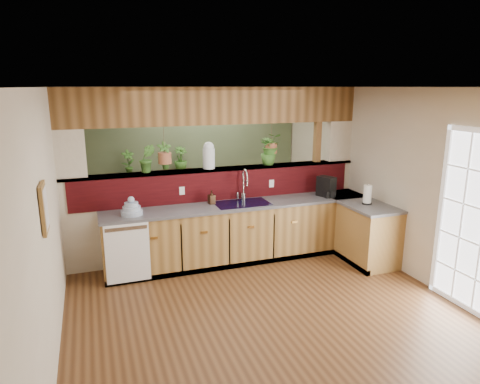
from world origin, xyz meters
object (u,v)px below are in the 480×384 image
object	(u,v)px
soap_dispenser	(212,197)
coffee_maker	(327,187)
dish_stack	(132,209)
glass_jar	(209,155)
paper_towel	(367,195)
faucet	(244,183)
shelving_console	(158,198)

from	to	relation	value
soap_dispenser	coffee_maker	bearing A→B (deg)	-5.51
coffee_maker	dish_stack	bearing A→B (deg)	158.37
dish_stack	glass_jar	distance (m)	1.43
coffee_maker	soap_dispenser	bearing A→B (deg)	152.86
dish_stack	paper_towel	xyz separation A→B (m)	(3.37, -0.60, 0.06)
soap_dispenser	glass_jar	size ratio (longest dim) A/B	0.50
dish_stack	coffee_maker	distance (m)	3.03
faucet	shelving_console	size ratio (longest dim) A/B	0.32
dish_stack	coffee_maker	bearing A→B (deg)	-0.00
faucet	shelving_console	world-z (taller)	faucet
paper_towel	faucet	bearing A→B (deg)	153.99
coffee_maker	glass_jar	size ratio (longest dim) A/B	0.78
faucet	dish_stack	bearing A→B (deg)	-173.15
glass_jar	soap_dispenser	bearing A→B (deg)	-98.16
soap_dispenser	coffee_maker	distance (m)	1.86
dish_stack	paper_towel	distance (m)	3.42
paper_towel	glass_jar	distance (m)	2.45
dish_stack	soap_dispenser	bearing A→B (deg)	8.57
faucet	soap_dispenser	size ratio (longest dim) A/B	2.43
faucet	shelving_console	bearing A→B (deg)	115.52
soap_dispenser	coffee_maker	world-z (taller)	coffee_maker
shelving_console	faucet	bearing A→B (deg)	-69.29
faucet	glass_jar	distance (m)	0.69
coffee_maker	glass_jar	world-z (taller)	glass_jar
glass_jar	faucet	bearing A→B (deg)	-24.35
coffee_maker	shelving_console	size ratio (longest dim) A/B	0.21
dish_stack	faucet	bearing A→B (deg)	6.85
glass_jar	shelving_console	size ratio (longest dim) A/B	0.27
faucet	coffee_maker	bearing A→B (deg)	-8.84
soap_dispenser	shelving_console	bearing A→B (deg)	102.76
faucet	dish_stack	distance (m)	1.73
coffee_maker	paper_towel	world-z (taller)	coffee_maker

